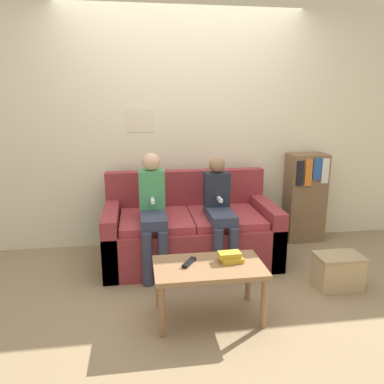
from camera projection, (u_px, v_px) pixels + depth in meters
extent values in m
plane|color=#937A56|center=(199.00, 284.00, 3.31)|extent=(10.00, 10.00, 0.00)
cube|color=beige|center=(183.00, 126.00, 4.02)|extent=(8.00, 0.06, 2.60)
cube|color=beige|center=(140.00, 120.00, 3.91)|extent=(0.29, 0.00, 0.24)
cube|color=maroon|center=(191.00, 241.00, 3.75)|extent=(1.67, 0.87, 0.42)
cube|color=maroon|center=(186.00, 190.00, 3.99)|extent=(1.67, 0.14, 0.44)
cube|color=maroon|center=(112.00, 237.00, 3.62)|extent=(0.14, 0.87, 0.58)
cube|color=maroon|center=(264.00, 229.00, 3.84)|extent=(0.14, 0.87, 0.58)
cube|color=#A1343A|center=(156.00, 220.00, 3.61)|extent=(0.68, 0.71, 0.07)
cube|color=#A1343A|center=(225.00, 217.00, 3.70)|extent=(0.68, 0.71, 0.07)
cube|color=#8E6642|center=(209.00, 267.00, 2.72)|extent=(0.80, 0.46, 0.04)
cylinder|color=#8E6642|center=(162.00, 311.00, 2.54)|extent=(0.04, 0.04, 0.38)
cylinder|color=#8E6642|center=(264.00, 303.00, 2.64)|extent=(0.04, 0.04, 0.38)
cylinder|color=#8E6642|center=(158.00, 284.00, 2.91)|extent=(0.04, 0.04, 0.38)
cylinder|color=#8E6642|center=(248.00, 278.00, 3.01)|extent=(0.04, 0.04, 0.38)
cylinder|color=#33384C|center=(147.00, 259.00, 3.23)|extent=(0.09, 0.09, 0.49)
cylinder|color=#33384C|center=(164.00, 258.00, 3.25)|extent=(0.09, 0.09, 0.49)
cube|color=#33384C|center=(153.00, 217.00, 3.44)|extent=(0.23, 0.54, 0.09)
cube|color=#429356|center=(152.00, 189.00, 3.53)|extent=(0.24, 0.16, 0.36)
sphere|color=tan|center=(151.00, 162.00, 3.47)|extent=(0.17, 0.17, 0.17)
cube|color=white|center=(153.00, 201.00, 3.40)|extent=(0.03, 0.12, 0.03)
cylinder|color=#33384C|center=(218.00, 255.00, 3.32)|extent=(0.09, 0.09, 0.49)
cylinder|color=#33384C|center=(233.00, 254.00, 3.34)|extent=(0.09, 0.09, 0.49)
cube|color=#33384C|center=(220.00, 214.00, 3.52)|extent=(0.23, 0.54, 0.09)
cube|color=#1E232D|center=(217.00, 189.00, 3.62)|extent=(0.24, 0.16, 0.33)
sphere|color=#8C6647|center=(217.00, 165.00, 3.57)|extent=(0.15, 0.15, 0.15)
cube|color=white|center=(220.00, 199.00, 3.50)|extent=(0.03, 0.12, 0.03)
cube|color=black|center=(189.00, 262.00, 2.74)|extent=(0.13, 0.16, 0.02)
cube|color=gold|center=(231.00, 259.00, 2.78)|extent=(0.17, 0.15, 0.03)
cube|color=gold|center=(229.00, 255.00, 2.77)|extent=(0.17, 0.10, 0.04)
cube|color=brown|center=(305.00, 198.00, 4.24)|extent=(0.42, 0.26, 1.00)
cube|color=black|center=(300.00, 173.00, 4.01)|extent=(0.07, 0.02, 0.27)
cube|color=orange|center=(309.00, 173.00, 4.02)|extent=(0.08, 0.02, 0.29)
cube|color=#23519E|center=(317.00, 169.00, 4.02)|extent=(0.09, 0.02, 0.23)
cube|color=silver|center=(325.00, 171.00, 4.04)|extent=(0.08, 0.02, 0.27)
cube|color=tan|center=(338.00, 273.00, 3.22)|extent=(0.37, 0.24, 0.28)
cube|color=tan|center=(339.00, 256.00, 3.18)|extent=(0.39, 0.26, 0.02)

